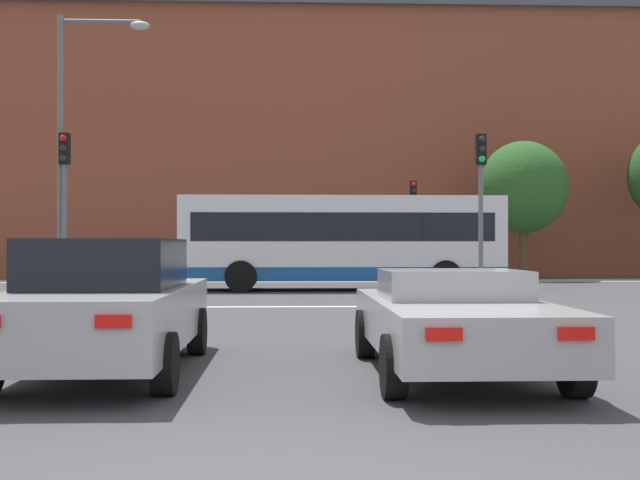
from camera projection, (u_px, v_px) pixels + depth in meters
The scene contains 13 objects.
stop_line_strip at pixel (285, 307), 19.30m from camera, with size 8.10×0.30×0.01m, color silver.
far_pavement at pixel (286, 281), 32.66m from camera, with size 69.00×2.50×0.01m, color #A09B91.
brick_civic_building at pixel (256, 137), 43.66m from camera, with size 40.85×14.75×16.47m.
car_saloon_left at pixel (108, 305), 9.45m from camera, with size 2.01×4.84×1.58m.
car_roadster_right at pixel (454, 320), 9.31m from camera, with size 2.03×4.66×1.21m.
bus_crossing_lead at pixel (341, 240), 26.31m from camera, with size 10.41×2.67×3.05m.
traffic_light_far_right at pixel (413, 214), 31.94m from camera, with size 0.26×0.31×4.04m.
traffic_light_near_left at pixel (64, 189), 20.38m from camera, with size 0.26×0.31×4.34m.
traffic_light_near_right at pixel (481, 190), 20.63m from camera, with size 0.26×0.31×4.35m.
street_lamp_junction at pixel (76, 127), 20.61m from camera, with size 2.36×0.36×7.42m.
pedestrian_waiting at pixel (83, 257), 31.83m from camera, with size 0.24×0.40×1.68m.
pedestrian_walking_east at pixel (496, 255), 32.21m from camera, with size 0.43×0.45×1.80m.
tree_kerbside at pixel (523, 187), 33.87m from camera, with size 3.71×3.71×5.87m.
Camera 1 is at (0.06, -4.48, 1.52)m, focal length 45.00 mm.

